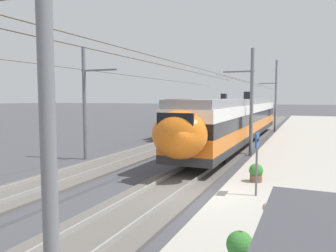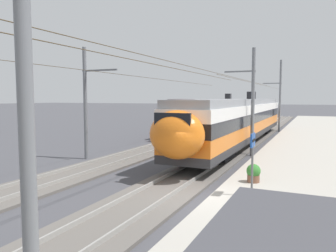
# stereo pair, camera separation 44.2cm
# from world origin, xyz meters

# --- Properties ---
(ground_plane) EXTENTS (400.00, 400.00, 0.00)m
(ground_plane) POSITION_xyz_m (0.00, 0.00, 0.00)
(ground_plane) COLOR #424247
(track_near) EXTENTS (120.00, 3.00, 0.28)m
(track_near) POSITION_xyz_m (0.00, 1.59, 0.07)
(track_near) COLOR #5B5651
(track_near) RESTS_ON ground
(track_far) EXTENTS (120.00, 3.00, 0.28)m
(track_far) POSITION_xyz_m (0.00, 7.04, 0.07)
(track_far) COLOR #5B5651
(track_far) RESTS_ON ground
(train_near_platform) EXTENTS (28.67, 2.91, 4.27)m
(train_near_platform) POSITION_xyz_m (15.58, 1.59, 2.23)
(train_near_platform) COLOR #2D2D30
(train_near_platform) RESTS_ON track_near
(train_far_track) EXTENTS (28.17, 2.93, 4.27)m
(train_far_track) POSITION_xyz_m (28.38, 7.04, 2.23)
(train_far_track) COLOR #2D2D30
(train_far_track) RESTS_ON track_far
(catenary_mast_west) EXTENTS (40.18, 2.12, 7.23)m
(catenary_mast_west) POSITION_xyz_m (-8.00, -0.09, 3.78)
(catenary_mast_west) COLOR slate
(catenary_mast_west) RESTS_ON ground
(catenary_mast_mid) EXTENTS (40.18, 2.12, 7.28)m
(catenary_mast_mid) POSITION_xyz_m (10.82, -0.09, 3.83)
(catenary_mast_mid) COLOR slate
(catenary_mast_mid) RESTS_ON ground
(catenary_mast_east) EXTENTS (40.18, 2.12, 8.33)m
(catenary_mast_east) POSITION_xyz_m (28.43, -0.11, 4.28)
(catenary_mast_east) COLOR slate
(catenary_mast_east) RESTS_ON ground
(catenary_mast_far_side) EXTENTS (40.18, 2.59, 7.15)m
(catenary_mast_far_side) POSITION_xyz_m (5.25, 9.16, 3.78)
(catenary_mast_far_side) COLOR slate
(catenary_mast_far_side) RESTS_ON ground
(platform_sign) EXTENTS (0.70, 0.08, 2.33)m
(platform_sign) POSITION_xyz_m (0.44, -2.08, 2.04)
(platform_sign) COLOR #59595B
(platform_sign) RESTS_ON platform_slab
(passenger_walking) EXTENTS (0.53, 0.22, 1.69)m
(passenger_walking) POSITION_xyz_m (-5.57, -3.15, 1.27)
(passenger_walking) COLOR #383842
(passenger_walking) RESTS_ON platform_slab
(potted_plant_platform_edge) EXTENTS (0.58, 0.58, 0.78)m
(potted_plant_platform_edge) POSITION_xyz_m (-4.93, -2.51, 0.75)
(potted_plant_platform_edge) COLOR brown
(potted_plant_platform_edge) RESTS_ON platform_slab
(potted_plant_by_shelter) EXTENTS (0.60, 0.60, 0.79)m
(potted_plant_by_shelter) POSITION_xyz_m (2.52, -1.78, 0.75)
(potted_plant_by_shelter) COLOR brown
(potted_plant_by_shelter) RESTS_ON platform_slab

